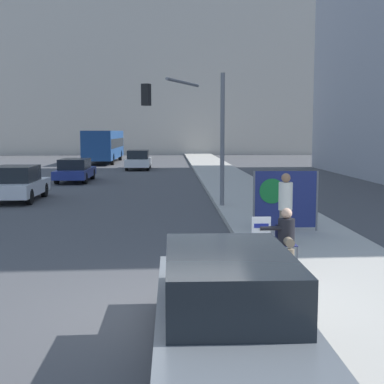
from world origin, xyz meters
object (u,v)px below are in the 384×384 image
(jogger_on_sidewalk, at_px, (285,208))
(car_on_road_midblock, at_px, (75,170))
(protest_banner, at_px, (285,199))
(city_bus_on_road, at_px, (104,144))
(seated_protester, at_px, (286,236))
(car_on_road_distant, at_px, (138,160))
(car_on_road_nearest, at_px, (17,183))
(parked_car_curbside, at_px, (227,308))
(traffic_light_pole, at_px, (190,116))

(jogger_on_sidewalk, height_order, car_on_road_midblock, jogger_on_sidewalk)
(protest_banner, distance_m, city_bus_on_road, 37.88)
(seated_protester, height_order, car_on_road_distant, car_on_road_distant)
(seated_protester, bearing_deg, city_bus_on_road, 101.16)
(seated_protester, distance_m, car_on_road_nearest, 15.19)
(protest_banner, relative_size, parked_car_curbside, 0.38)
(jogger_on_sidewalk, bearing_deg, parked_car_curbside, 49.46)
(traffic_light_pole, height_order, parked_car_curbside, traffic_light_pole)
(protest_banner, distance_m, traffic_light_pole, 6.79)
(car_on_road_nearest, bearing_deg, jogger_on_sidewalk, -47.02)
(parked_car_curbside, distance_m, city_bus_on_road, 45.35)
(jogger_on_sidewalk, relative_size, city_bus_on_road, 0.14)
(car_on_road_nearest, relative_size, city_bus_on_road, 0.34)
(car_on_road_nearest, distance_m, city_bus_on_road, 28.40)
(car_on_road_midblock, bearing_deg, traffic_light_pole, -60.32)
(jogger_on_sidewalk, distance_m, parked_car_curbside, 6.72)
(protest_banner, xyz_separation_m, car_on_road_distant, (-5.69, 27.22, -0.31))
(jogger_on_sidewalk, height_order, city_bus_on_road, city_bus_on_road)
(traffic_light_pole, bearing_deg, car_on_road_distant, 98.70)
(seated_protester, relative_size, car_on_road_distant, 0.25)
(car_on_road_distant, bearing_deg, car_on_road_midblock, -106.97)
(parked_car_curbside, relative_size, city_bus_on_road, 0.39)
(parked_car_curbside, xyz_separation_m, car_on_road_distant, (-3.22, 35.35, 0.02))
(parked_car_curbside, distance_m, car_on_road_nearest, 17.95)
(protest_banner, height_order, car_on_road_nearest, protest_banner)
(car_on_road_distant, bearing_deg, city_bus_on_road, 111.78)
(protest_banner, bearing_deg, jogger_on_sidewalk, -101.87)
(jogger_on_sidewalk, bearing_deg, car_on_road_distant, -101.89)
(car_on_road_nearest, height_order, city_bus_on_road, city_bus_on_road)
(city_bus_on_road, bearing_deg, car_on_road_distant, -68.22)
(traffic_light_pole, relative_size, parked_car_curbside, 1.03)
(jogger_on_sidewalk, distance_m, car_on_road_nearest, 13.73)
(car_on_road_distant, bearing_deg, jogger_on_sidewalk, -79.59)
(parked_car_curbside, relative_size, car_on_road_distant, 1.00)
(jogger_on_sidewalk, xyz_separation_m, protest_banner, (0.37, 1.75, -0.01))
(jogger_on_sidewalk, xyz_separation_m, traffic_light_pole, (-2.05, 7.60, 2.47))
(car_on_road_midblock, bearing_deg, seated_protester, -69.31)
(protest_banner, relative_size, car_on_road_distant, 0.38)
(jogger_on_sidewalk, bearing_deg, protest_banner, -124.17)
(jogger_on_sidewalk, xyz_separation_m, parked_car_curbside, (-2.10, -6.38, -0.34))
(traffic_light_pole, xyz_separation_m, city_bus_on_road, (-7.05, 30.83, -1.79))
(traffic_light_pole, bearing_deg, parked_car_curbside, -90.21)
(jogger_on_sidewalk, xyz_separation_m, car_on_road_nearest, (-9.36, 10.04, -0.33))
(seated_protester, distance_m, jogger_on_sidewalk, 2.34)
(car_on_road_midblock, distance_m, car_on_road_distant, 10.65)
(protest_banner, bearing_deg, parked_car_curbside, -106.90)
(protest_banner, relative_size, car_on_road_nearest, 0.44)
(jogger_on_sidewalk, xyz_separation_m, city_bus_on_road, (-9.10, 38.42, 0.68))
(traffic_light_pole, bearing_deg, car_on_road_midblock, 119.68)
(traffic_light_pole, xyz_separation_m, car_on_road_nearest, (-7.31, 2.45, -2.80))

